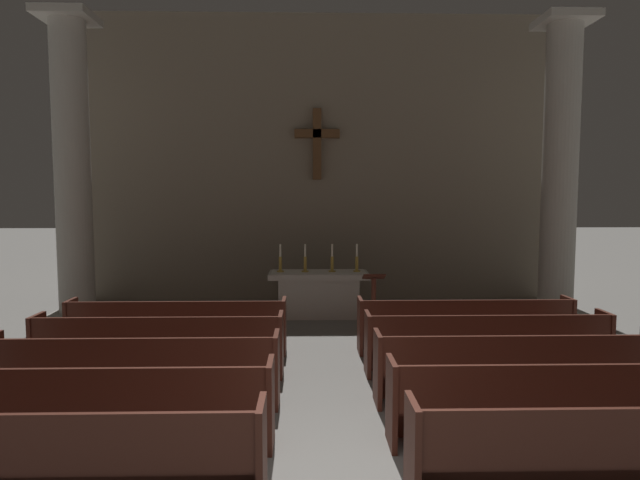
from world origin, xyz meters
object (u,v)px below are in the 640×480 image
pew_left_row_5 (178,327)px  column_left_second (73,174)px  pew_right_row_1 (619,452)px  candlestick_inner_left (305,263)px  pew_left_row_2 (100,406)px  pew_left_row_3 (135,371)px  pew_right_row_3 (516,368)px  pew_left_row_1 (49,459)px  candlestick_outer_left (280,263)px  candlestick_outer_right (357,263)px  altar (319,293)px  pew_left_row_4 (160,346)px  pew_right_row_2 (558,402)px  candlestick_inner_right (332,263)px  pew_right_row_5 (465,325)px  lectern (374,303)px  pew_right_row_4 (487,343)px  column_right_second (560,174)px

pew_left_row_5 → column_left_second: 4.60m
pew_right_row_1 → candlestick_inner_left: (-2.76, 7.40, 0.73)m
pew_left_row_2 → pew_right_row_1: same height
pew_left_row_3 → pew_right_row_3: size_ratio=1.00×
pew_left_row_1 → pew_left_row_5: (0.00, 4.60, 0.00)m
candlestick_outer_left → candlestick_outer_right: same height
pew_left_row_3 → pew_left_row_5: 2.30m
altar → candlestick_outer_right: candlestick_outer_right is taller
pew_left_row_4 → candlestick_outer_left: bearing=67.9°
pew_right_row_2 → candlestick_inner_right: bearing=109.0°
pew_left_row_1 → pew_left_row_2: same height
pew_left_row_5 → pew_left_row_1: bearing=-90.0°
pew_left_row_5 → candlestick_inner_right: size_ratio=5.94×
pew_left_row_3 → pew_right_row_2: size_ratio=1.00×
pew_left_row_2 → pew_right_row_5: (4.91, 3.45, 0.00)m
pew_right_row_2 → column_left_second: bearing=142.1°
pew_left_row_2 → pew_right_row_2: bearing=0.0°
pew_left_row_2 → pew_left_row_5: 3.45m
pew_right_row_3 → candlestick_outer_left: size_ratio=5.94×
pew_right_row_3 → column_left_second: 9.45m
pew_left_row_3 → candlestick_inner_right: (2.76, 5.10, 0.73)m
pew_right_row_5 → pew_left_row_2: bearing=-144.9°
pew_left_row_5 → candlestick_inner_left: bearing=52.4°
pew_left_row_2 → pew_left_row_4: same height
altar → column_left_second: bearing=-177.0°
pew_left_row_5 → pew_left_row_3: bearing=-90.0°
pew_right_row_1 → pew_left_row_3: bearing=154.9°
candlestick_inner_left → lectern: size_ratio=0.54×
pew_right_row_4 → column_right_second: column_right_second is taller
altar → candlestick_outer_right: bearing=-0.0°
pew_left_row_4 → pew_right_row_5: bearing=13.2°
pew_right_row_1 → candlestick_inner_left: bearing=110.4°
pew_right_row_3 → candlestick_inner_right: size_ratio=5.94×
pew_left_row_5 → pew_right_row_1: bearing=-43.1°
pew_left_row_1 → candlestick_inner_right: (2.76, 7.40, 0.73)m
pew_right_row_4 → candlestick_inner_right: bearing=118.6°
altar → candlestick_outer_right: 1.08m
pew_left_row_3 → pew_right_row_5: size_ratio=1.00×
candlestick_inner_left → lectern: 1.94m
candlestick_inner_right → candlestick_outer_left: bearing=180.0°
column_right_second → lectern: size_ratio=5.62×
pew_left_row_1 → pew_right_row_5: size_ratio=1.00×
pew_right_row_2 → altar: bearing=111.5°
column_right_second → pew_right_row_1: bearing=-111.2°
pew_left_row_5 → pew_right_row_4: (4.91, -1.15, 0.00)m
pew_right_row_2 → lectern: size_ratio=3.18×
pew_left_row_1 → pew_right_row_5: 6.73m
pew_right_row_4 → candlestick_inner_left: (-2.76, 3.95, 0.73)m
pew_left_row_3 → candlestick_inner_left: bearing=67.1°
candlestick_inner_right → pew_left_row_5: bearing=-134.5°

